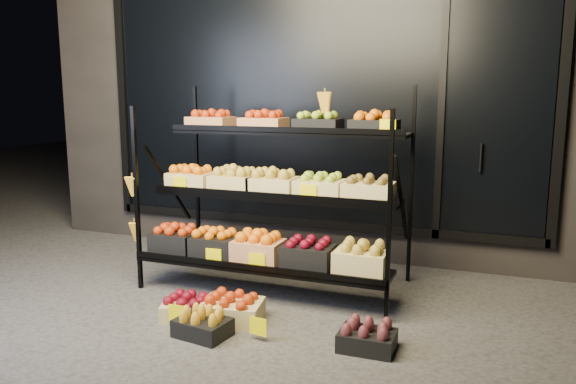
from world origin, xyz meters
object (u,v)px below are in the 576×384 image
at_px(display_rack, 272,194).
at_px(floor_crate_midleft, 203,324).
at_px(floor_crate_left, 186,307).
at_px(floor_crate_midright, 232,308).

relative_size(display_rack, floor_crate_midleft, 5.71).
bearing_deg(display_rack, floor_crate_left, -111.34).
bearing_deg(display_rack, floor_crate_midleft, -93.38).
height_order(floor_crate_midleft, floor_crate_midright, floor_crate_midright).
bearing_deg(floor_crate_midleft, floor_crate_midright, 85.45).
bearing_deg(floor_crate_midright, floor_crate_left, -178.94).
distance_m(display_rack, floor_crate_left, 1.14).
bearing_deg(floor_crate_midright, floor_crate_midleft, -113.42).
distance_m(display_rack, floor_crate_midright, 1.03).
height_order(display_rack, floor_crate_left, display_rack).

